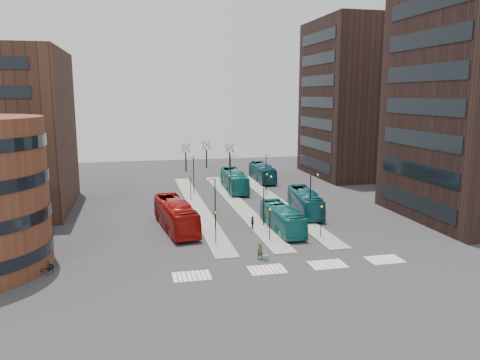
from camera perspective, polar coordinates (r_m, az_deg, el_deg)
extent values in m
plane|color=#2A2A2C|center=(40.83, 6.30, -12.66)|extent=(160.00, 160.00, 0.00)
cube|color=gray|center=(67.86, -5.26, -3.18)|extent=(2.50, 45.00, 0.15)
cube|color=gray|center=(68.88, -0.30, -2.93)|extent=(2.50, 45.00, 0.15)
cube|color=gray|center=(70.39, 4.48, -2.67)|extent=(2.50, 45.00, 0.15)
cube|color=navy|center=(46.11, 3.16, -9.48)|extent=(0.47, 0.39, 0.56)
imported|color=#9C0E0C|center=(56.41, -7.85, -4.28)|extent=(4.56, 12.87, 3.51)
imported|color=#166F6B|center=(55.80, 5.13, -4.67)|extent=(2.59, 10.66, 2.96)
imported|color=#156A69|center=(78.33, -0.72, -0.08)|extent=(3.30, 12.36, 3.42)
imported|color=#135662|center=(63.96, 7.93, -2.68)|extent=(4.20, 11.70, 3.19)
imported|color=#124D5A|center=(87.12, 2.72, 0.91)|extent=(3.14, 11.70, 3.23)
imported|color=#453E29|center=(46.37, 2.47, -8.65)|extent=(0.62, 0.43, 1.65)
imported|color=black|center=(52.90, -7.04, -6.30)|extent=(0.98, 0.89, 1.64)
imported|color=black|center=(56.07, 1.55, -5.25)|extent=(0.42, 0.98, 1.66)
imported|color=black|center=(58.95, 4.24, -4.58)|extent=(0.60, 0.98, 1.48)
imported|color=gray|center=(45.94, -22.99, -10.13)|extent=(1.91, 0.82, 0.98)
imported|color=gray|center=(46.92, -22.77, -9.70)|extent=(1.63, 0.93, 0.95)
imported|color=gray|center=(47.00, -22.75, -9.74)|extent=(1.68, 1.10, 0.83)
cube|color=silver|center=(42.63, -7.96, -11.67)|extent=(0.35, 2.40, 0.01)
cube|color=silver|center=(42.66, -7.38, -11.63)|extent=(0.35, 2.40, 0.01)
cube|color=silver|center=(42.70, -6.79, -11.60)|extent=(0.35, 2.40, 0.01)
cube|color=silver|center=(42.74, -6.21, -11.57)|extent=(0.35, 2.40, 0.01)
cube|color=silver|center=(42.79, -5.63, -11.53)|extent=(0.35, 2.40, 0.01)
cube|color=silver|center=(42.84, -5.05, -11.49)|extent=(0.35, 2.40, 0.01)
cube|color=silver|center=(42.89, -4.47, -11.45)|extent=(0.35, 2.40, 0.01)
cube|color=silver|center=(42.95, -3.89, -11.41)|extent=(0.35, 2.40, 0.01)
cube|color=silver|center=(43.70, 1.39, -11.00)|extent=(0.35, 2.40, 0.01)
cube|color=silver|center=(43.80, 1.94, -10.95)|extent=(0.35, 2.40, 0.01)
cube|color=silver|center=(43.90, 2.49, -10.91)|extent=(0.35, 2.40, 0.01)
cube|color=silver|center=(44.01, 3.04, -10.86)|extent=(0.35, 2.40, 0.01)
cube|color=silver|center=(44.12, 3.59, -10.80)|extent=(0.35, 2.40, 0.01)
cube|color=silver|center=(44.24, 4.13, -10.75)|extent=(0.35, 2.40, 0.01)
cube|color=silver|center=(44.36, 4.67, -10.70)|extent=(0.35, 2.40, 0.01)
cube|color=silver|center=(44.48, 5.20, -10.65)|extent=(0.35, 2.40, 0.01)
cube|color=silver|center=(45.45, 8.86, -10.26)|extent=(0.35, 2.40, 0.01)
cube|color=silver|center=(45.61, 9.37, -10.21)|extent=(0.35, 2.40, 0.01)
cube|color=silver|center=(45.76, 9.87, -10.15)|extent=(0.35, 2.40, 0.01)
cube|color=silver|center=(45.92, 10.38, -10.09)|extent=(0.35, 2.40, 0.01)
cube|color=silver|center=(46.09, 10.87, -10.03)|extent=(0.35, 2.40, 0.01)
cube|color=silver|center=(46.26, 11.37, -9.98)|extent=(0.35, 2.40, 0.01)
cube|color=silver|center=(46.43, 11.86, -9.92)|extent=(0.35, 2.40, 0.01)
cube|color=silver|center=(46.60, 12.34, -9.86)|extent=(0.35, 2.40, 0.01)
cube|color=silver|center=(47.91, 15.64, -9.44)|extent=(0.35, 2.40, 0.01)
cube|color=silver|center=(48.10, 16.09, -9.38)|extent=(0.35, 2.40, 0.01)
cube|color=silver|center=(48.31, 16.54, -9.32)|extent=(0.35, 2.40, 0.01)
cube|color=silver|center=(48.51, 16.99, -9.26)|extent=(0.35, 2.40, 0.01)
cube|color=silver|center=(48.72, 17.44, -9.20)|extent=(0.35, 2.40, 0.01)
cube|color=silver|center=(48.93, 17.87, -9.14)|extent=(0.35, 2.40, 0.01)
cube|color=silver|center=(49.14, 18.31, -9.08)|extent=(0.35, 2.40, 0.01)
cube|color=silver|center=(49.36, 18.74, -9.02)|extent=(0.35, 2.40, 0.01)
cube|color=black|center=(63.37, 20.52, -2.53)|extent=(0.12, 16.00, 2.00)
cube|color=black|center=(62.64, 20.75, 1.04)|extent=(0.12, 16.00, 2.00)
cube|color=black|center=(62.17, 20.99, 4.68)|extent=(0.12, 16.00, 2.00)
cube|color=black|center=(61.94, 21.23, 8.36)|extent=(0.12, 16.00, 2.00)
cube|color=black|center=(61.98, 21.48, 12.05)|extent=(0.12, 16.00, 2.00)
cube|color=black|center=(62.27, 21.73, 15.72)|extent=(0.12, 16.00, 2.00)
cube|color=black|center=(62.82, 21.99, 19.35)|extent=(0.12, 16.00, 2.00)
cube|color=black|center=(96.35, 14.90, 9.48)|extent=(20.00, 20.00, 30.00)
cube|color=black|center=(93.10, 9.04, 1.96)|extent=(0.12, 16.00, 2.00)
cube|color=black|center=(92.61, 9.11, 4.41)|extent=(0.12, 16.00, 2.00)
cube|color=black|center=(92.29, 9.19, 6.88)|extent=(0.12, 16.00, 2.00)
cube|color=black|center=(92.14, 9.26, 9.36)|extent=(0.12, 16.00, 2.00)
cube|color=black|center=(92.16, 9.33, 11.84)|extent=(0.12, 16.00, 2.00)
cube|color=black|center=(92.36, 9.41, 14.32)|extent=(0.12, 16.00, 2.00)
cube|color=black|center=(92.73, 9.48, 16.79)|extent=(0.12, 16.00, 2.00)
cylinder|color=black|center=(50.13, -2.98, -5.89)|extent=(0.10, 0.10, 3.50)
cube|color=black|center=(49.66, -3.00, -3.96)|extent=(0.45, 0.10, 0.30)
cube|color=yellow|center=(49.61, -2.99, -3.97)|extent=(0.20, 0.02, 0.20)
cylinder|color=black|center=(71.30, -6.03, -1.03)|extent=(0.10, 0.10, 3.50)
cube|color=black|center=(70.97, -6.06, 0.36)|extent=(0.45, 0.10, 0.30)
cube|color=yellow|center=(70.91, -6.05, 0.35)|extent=(0.20, 0.02, 0.20)
cylinder|color=black|center=(51.45, 3.65, -5.47)|extent=(0.10, 0.10, 3.50)
cube|color=black|center=(51.00, 3.67, -3.58)|extent=(0.45, 0.10, 0.30)
cube|color=yellow|center=(50.94, 3.69, -3.60)|extent=(0.20, 0.02, 0.20)
cylinder|color=black|center=(72.23, -1.30, -0.82)|extent=(0.10, 0.10, 3.50)
cube|color=black|center=(71.91, -1.31, 0.54)|extent=(0.45, 0.10, 0.30)
cube|color=yellow|center=(71.85, -1.30, 0.54)|extent=(0.20, 0.02, 0.20)
cylinder|color=black|center=(53.41, 9.85, -5.01)|extent=(0.10, 0.10, 3.50)
cube|color=black|center=(52.98, 9.91, -3.19)|extent=(0.45, 0.10, 0.30)
cube|color=yellow|center=(52.92, 9.94, -3.20)|extent=(0.20, 0.02, 0.20)
cylinder|color=black|center=(73.64, 3.28, -0.62)|extent=(0.10, 0.10, 3.50)
cube|color=black|center=(73.33, 3.29, 0.72)|extent=(0.45, 0.10, 0.30)
cube|color=yellow|center=(73.27, 3.30, 0.71)|extent=(0.20, 0.02, 0.20)
cylinder|color=black|center=(55.69, -3.04, -2.91)|extent=(0.14, 0.14, 6.00)
cylinder|color=black|center=(55.01, -3.54, 0.11)|extent=(0.90, 0.08, 0.08)
sphere|color=silver|center=(54.94, -4.00, 0.10)|extent=(0.24, 0.24, 0.24)
cylinder|color=black|center=(75.09, -5.66, 0.53)|extent=(0.14, 0.14, 6.00)
cylinder|color=black|center=(74.58, -6.05, 2.79)|extent=(0.90, 0.08, 0.08)
sphere|color=silver|center=(74.53, -6.39, 2.77)|extent=(0.24, 0.24, 0.24)
cylinder|color=black|center=(56.99, 2.92, -2.60)|extent=(0.14, 0.14, 6.00)
cylinder|color=black|center=(56.51, 3.38, 0.39)|extent=(0.90, 0.08, 0.08)
sphere|color=silver|center=(56.64, 3.82, 0.41)|extent=(0.24, 0.24, 0.24)
cylinder|color=black|center=(76.05, -1.17, 0.70)|extent=(0.14, 0.14, 6.00)
cylinder|color=black|center=(75.70, -0.85, 2.95)|extent=(0.90, 0.08, 0.08)
sphere|color=silver|center=(75.79, -0.51, 2.96)|extent=(0.24, 0.24, 0.24)
cylinder|color=black|center=(58.87, 8.55, -2.28)|extent=(0.14, 0.14, 6.00)
cylinder|color=black|center=(58.46, 9.04, 0.62)|extent=(0.90, 0.08, 0.08)
sphere|color=silver|center=(58.62, 9.45, 0.63)|extent=(0.24, 0.24, 0.24)
cylinder|color=black|center=(77.47, 3.18, 0.87)|extent=(0.14, 0.14, 6.00)
cylinder|color=black|center=(77.16, 3.52, 3.08)|extent=(0.90, 0.08, 0.08)
sphere|color=silver|center=(77.29, 3.84, 3.09)|extent=(0.24, 0.24, 0.24)
cylinder|color=black|center=(98.98, -6.61, 2.22)|extent=(0.30, 0.30, 4.00)
cylinder|color=black|center=(98.69, -6.24, 3.90)|extent=(0.10, 1.56, 1.95)
cylinder|color=black|center=(99.29, -6.56, 3.93)|extent=(1.48, 0.59, 1.97)
cylinder|color=black|center=(98.96, -7.00, 3.90)|extent=(0.90, 1.31, 1.99)
cylinder|color=black|center=(98.15, -6.95, 3.85)|extent=(0.89, 1.31, 1.99)
cylinder|color=black|center=(97.98, -6.48, 3.85)|extent=(1.48, 0.58, 1.97)
cylinder|color=black|center=(103.55, -4.10, 2.62)|extent=(0.30, 0.30, 4.00)
cylinder|color=black|center=(103.31, -3.74, 4.23)|extent=(0.10, 1.56, 1.95)
cylinder|color=black|center=(103.89, -4.06, 4.26)|extent=(1.48, 0.59, 1.97)
cylinder|color=black|center=(103.52, -4.47, 4.23)|extent=(0.90, 1.31, 1.99)
cylinder|color=black|center=(102.71, -4.40, 4.19)|extent=(0.89, 1.31, 1.99)
cylinder|color=black|center=(102.58, -3.95, 4.18)|extent=(1.48, 0.58, 1.97)
cylinder|color=black|center=(98.40, -1.26, 2.24)|extent=(0.30, 0.30, 4.00)
cylinder|color=black|center=(98.17, -0.87, 3.93)|extent=(0.10, 1.56, 1.95)
cylinder|color=black|center=(98.72, -1.22, 3.96)|extent=(1.48, 0.59, 1.97)
cylinder|color=black|center=(98.32, -1.64, 3.93)|extent=(0.90, 1.31, 1.99)
cylinder|color=black|center=(97.52, -1.55, 3.88)|extent=(0.89, 1.31, 1.99)
cylinder|color=black|center=(97.43, -1.07, 3.88)|extent=(1.48, 0.58, 1.97)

